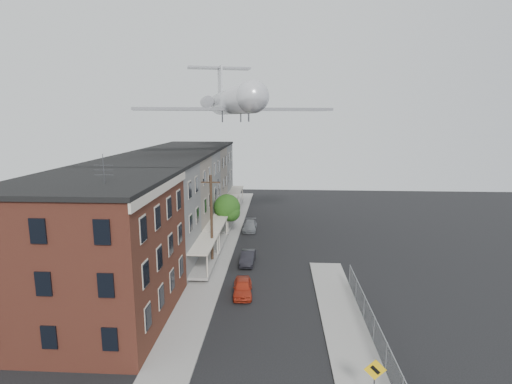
{
  "coord_description": "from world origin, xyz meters",
  "views": [
    {
      "loc": [
        0.78,
        -18.84,
        14.39
      ],
      "look_at": [
        -0.67,
        6.6,
        9.57
      ],
      "focal_mm": 28.0,
      "sensor_mm": 36.0,
      "label": 1
    }
  ],
  "objects_px": {
    "car_far": "(250,226)",
    "utility_pole": "(212,220)",
    "car_mid": "(248,258)",
    "street_tree": "(228,209)",
    "warning_sign": "(375,376)",
    "car_near": "(243,287)",
    "airplane": "(232,101)"
  },
  "relations": [
    {
      "from": "warning_sign",
      "to": "utility_pole",
      "type": "distance_m",
      "value": 22.25
    },
    {
      "from": "airplane",
      "to": "car_far",
      "type": "bearing_deg",
      "value": 53.07
    },
    {
      "from": "warning_sign",
      "to": "street_tree",
      "type": "height_order",
      "value": "street_tree"
    },
    {
      "from": "car_near",
      "to": "car_mid",
      "type": "distance_m",
      "value": 7.07
    },
    {
      "from": "utility_pole",
      "to": "car_far",
      "type": "distance_m",
      "value": 13.5
    },
    {
      "from": "car_far",
      "to": "street_tree",
      "type": "bearing_deg",
      "value": -133.3
    },
    {
      "from": "utility_pole",
      "to": "car_far",
      "type": "xyz_separation_m",
      "value": [
        2.77,
        12.57,
        -4.07
      ]
    },
    {
      "from": "street_tree",
      "to": "car_far",
      "type": "relative_size",
      "value": 1.25
    },
    {
      "from": "utility_pole",
      "to": "street_tree",
      "type": "xyz_separation_m",
      "value": [
        0.33,
        9.92,
        -1.22
      ]
    },
    {
      "from": "warning_sign",
      "to": "airplane",
      "type": "height_order",
      "value": "airplane"
    },
    {
      "from": "warning_sign",
      "to": "street_tree",
      "type": "xyz_separation_m",
      "value": [
        -10.87,
        28.95,
        1.57
      ]
    },
    {
      "from": "utility_pole",
      "to": "car_near",
      "type": "xyz_separation_m",
      "value": [
        3.54,
        -6.35,
        -4.03
      ]
    },
    {
      "from": "warning_sign",
      "to": "car_near",
      "type": "xyz_separation_m",
      "value": [
        -7.66,
        12.68,
        -1.24
      ]
    },
    {
      "from": "car_mid",
      "to": "car_near",
      "type": "bearing_deg",
      "value": -87.02
    },
    {
      "from": "car_mid",
      "to": "car_far",
      "type": "bearing_deg",
      "value": 95.25
    },
    {
      "from": "car_mid",
      "to": "airplane",
      "type": "distance_m",
      "value": 18.31
    },
    {
      "from": "warning_sign",
      "to": "utility_pole",
      "type": "bearing_deg",
      "value": 120.48
    },
    {
      "from": "warning_sign",
      "to": "utility_pole",
      "type": "xyz_separation_m",
      "value": [
        -11.2,
        19.03,
        2.79
      ]
    },
    {
      "from": "street_tree",
      "to": "airplane",
      "type": "height_order",
      "value": "airplane"
    },
    {
      "from": "warning_sign",
      "to": "car_far",
      "type": "distance_m",
      "value": 32.72
    },
    {
      "from": "car_far",
      "to": "airplane",
      "type": "bearing_deg",
      "value": -127.47
    },
    {
      "from": "street_tree",
      "to": "car_far",
      "type": "xyz_separation_m",
      "value": [
        2.45,
        2.64,
        -2.85
      ]
    },
    {
      "from": "warning_sign",
      "to": "car_mid",
      "type": "height_order",
      "value": "warning_sign"
    },
    {
      "from": "warning_sign",
      "to": "airplane",
      "type": "distance_m",
      "value": 34.02
    },
    {
      "from": "warning_sign",
      "to": "street_tree",
      "type": "bearing_deg",
      "value": 110.58
    },
    {
      "from": "car_far",
      "to": "utility_pole",
      "type": "bearing_deg",
      "value": -102.98
    },
    {
      "from": "car_near",
      "to": "airplane",
      "type": "bearing_deg",
      "value": 94.93
    },
    {
      "from": "car_near",
      "to": "warning_sign",
      "type": "bearing_deg",
      "value": -63.02
    },
    {
      "from": "street_tree",
      "to": "car_mid",
      "type": "height_order",
      "value": "street_tree"
    },
    {
      "from": "warning_sign",
      "to": "car_near",
      "type": "bearing_deg",
      "value": 121.13
    },
    {
      "from": "street_tree",
      "to": "airplane",
      "type": "distance_m",
      "value": 12.72
    },
    {
      "from": "car_mid",
      "to": "airplane",
      "type": "bearing_deg",
      "value": 107.1
    }
  ]
}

